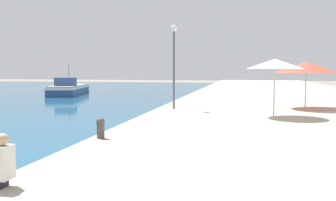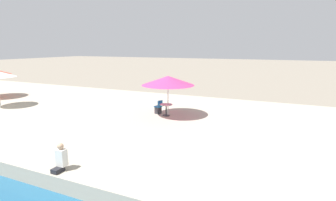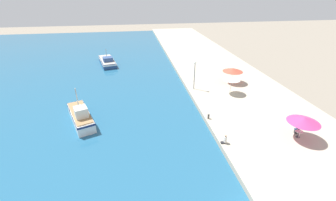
{
  "view_description": "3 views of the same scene",
  "coord_description": "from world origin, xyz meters",
  "px_view_note": "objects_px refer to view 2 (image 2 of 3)",
  "views": [
    {
      "loc": [
        4.74,
        2.52,
        2.76
      ],
      "look_at": [
        1.5,
        18.42,
        1.42
      ],
      "focal_mm": 40.0,
      "sensor_mm": 36.0,
      "label": 1
    },
    {
      "loc": [
        -5.85,
        1.39,
        4.96
      ],
      "look_at": [
        8.81,
        8.01,
        1.62
      ],
      "focal_mm": 28.0,
      "sensor_mm": 36.0,
      "label": 2
    },
    {
      "loc": [
        -8.43,
        -9.48,
        15.26
      ],
      "look_at": [
        -4.0,
        18.0,
        1.22
      ],
      "focal_mm": 24.0,
      "sensor_mm": 36.0,
      "label": 3
    }
  ],
  "objects_px": {
    "cafe_umbrella_pink": "(168,81)",
    "cafe_chair_left": "(158,109)",
    "person_at_quay": "(61,159)",
    "cafe_table": "(166,108)"
  },
  "relations": [
    {
      "from": "cafe_umbrella_pink",
      "to": "cafe_chair_left",
      "type": "height_order",
      "value": "cafe_umbrella_pink"
    },
    {
      "from": "cafe_chair_left",
      "to": "cafe_umbrella_pink",
      "type": "bearing_deg",
      "value": -87.46
    },
    {
      "from": "cafe_chair_left",
      "to": "cafe_table",
      "type": "bearing_deg",
      "value": -90.0
    },
    {
      "from": "cafe_umbrella_pink",
      "to": "cafe_table",
      "type": "height_order",
      "value": "cafe_umbrella_pink"
    },
    {
      "from": "cafe_umbrella_pink",
      "to": "person_at_quay",
      "type": "height_order",
      "value": "cafe_umbrella_pink"
    },
    {
      "from": "person_at_quay",
      "to": "cafe_chair_left",
      "type": "bearing_deg",
      "value": 2.65
    },
    {
      "from": "cafe_table",
      "to": "cafe_chair_left",
      "type": "bearing_deg",
      "value": 70.08
    },
    {
      "from": "cafe_chair_left",
      "to": "person_at_quay",
      "type": "height_order",
      "value": "person_at_quay"
    },
    {
      "from": "person_at_quay",
      "to": "cafe_table",
      "type": "bearing_deg",
      "value": -1.93
    },
    {
      "from": "cafe_umbrella_pink",
      "to": "cafe_table",
      "type": "xyz_separation_m",
      "value": [
        0.01,
        0.13,
        -1.73
      ]
    }
  ]
}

